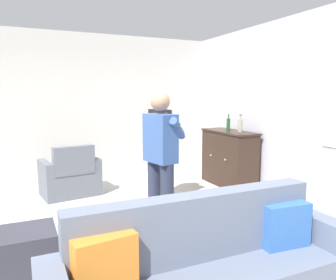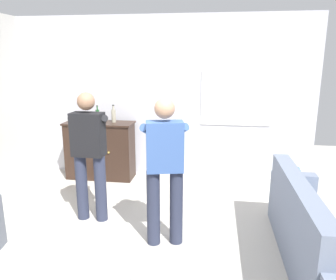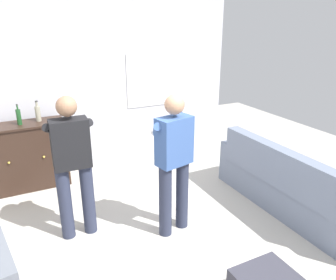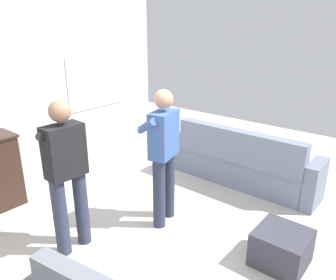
# 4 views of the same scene
# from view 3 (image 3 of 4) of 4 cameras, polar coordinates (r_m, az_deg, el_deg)

# --- Properties ---
(ground) EXTENTS (10.40, 10.40, 0.00)m
(ground) POSITION_cam_3_polar(r_m,az_deg,el_deg) (3.79, -2.28, -19.41)
(ground) COLOR #B2ADA3
(wall_back_with_window) EXTENTS (5.20, 0.15, 2.80)m
(wall_back_with_window) POSITION_cam_3_polar(r_m,az_deg,el_deg) (5.56, -13.73, 9.15)
(wall_back_with_window) COLOR silver
(wall_back_with_window) RESTS_ON ground
(couch) EXTENTS (0.57, 2.32, 0.92)m
(couch) POSITION_cam_3_polar(r_m,az_deg,el_deg) (4.62, 19.72, -7.67)
(couch) COLOR slate
(couch) RESTS_ON ground
(sideboard_cabinet) EXTENTS (1.20, 0.49, 1.00)m
(sideboard_cabinet) POSITION_cam_3_polar(r_m,az_deg,el_deg) (5.33, -23.53, -2.58)
(sideboard_cabinet) COLOR black
(sideboard_cabinet) RESTS_ON ground
(bottle_wine_green) EXTENTS (0.06, 0.06, 0.30)m
(bottle_wine_green) POSITION_cam_3_polar(r_m,az_deg,el_deg) (5.11, -24.56, 3.71)
(bottle_wine_green) COLOR #1E4C23
(bottle_wine_green) RESTS_ON sideboard_cabinet
(bottle_liquor_amber) EXTENTS (0.08, 0.08, 0.30)m
(bottle_liquor_amber) POSITION_cam_3_polar(r_m,az_deg,el_deg) (5.19, -21.72, 4.38)
(bottle_liquor_amber) COLOR gray
(bottle_liquor_amber) RESTS_ON sideboard_cabinet
(person_standing_left) EXTENTS (0.56, 0.48, 1.68)m
(person_standing_left) POSITION_cam_3_polar(r_m,az_deg,el_deg) (3.79, -16.31, -3.63)
(person_standing_left) COLOR #282D42
(person_standing_left) RESTS_ON ground
(person_standing_right) EXTENTS (0.54, 0.51, 1.68)m
(person_standing_right) POSITION_cam_3_polar(r_m,az_deg,el_deg) (3.71, 0.96, -3.29)
(person_standing_right) COLOR #282D42
(person_standing_right) RESTS_ON ground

